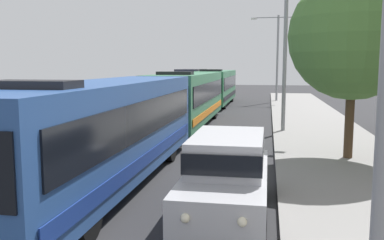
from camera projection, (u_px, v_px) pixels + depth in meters
bus_lead at (106, 129)px, 12.14m from camera, size 2.58×12.42×3.21m
bus_second_in_line at (189, 97)px, 24.68m from camera, size 2.58×12.11×3.21m
bus_middle at (216, 86)px, 37.79m from camera, size 2.58×12.10×3.21m
white_suv at (227, 172)px, 9.84m from camera, size 1.86×5.00×1.90m
box_truck_oncoming at (190, 83)px, 43.12m from camera, size 2.35×7.97×3.15m
streetlamp_mid at (286, 27)px, 21.29m from camera, size 5.76×0.28×8.68m
streetlamp_far at (278, 49)px, 40.19m from camera, size 5.15×0.28×8.10m
roadside_tree at (353, 36)px, 14.88m from camera, size 4.56×4.56×6.68m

